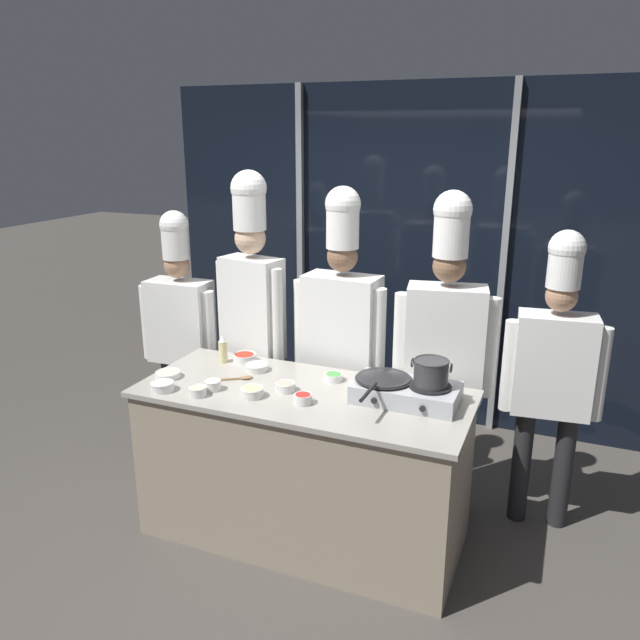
% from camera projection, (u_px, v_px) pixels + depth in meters
% --- Properties ---
extents(ground_plane, '(24.00, 24.00, 0.00)m').
position_uv_depth(ground_plane, '(304.00, 532.00, 3.78)').
color(ground_plane, '#47423D').
extents(window_wall_back, '(3.96, 0.09, 2.70)m').
position_uv_depth(window_wall_back, '(397.00, 257.00, 5.06)').
color(window_wall_back, black).
rests_on(window_wall_back, ground_plane).
extents(demo_counter, '(1.89, 0.81, 0.93)m').
position_uv_depth(demo_counter, '(304.00, 464.00, 3.65)').
color(demo_counter, gray).
rests_on(demo_counter, ground_plane).
extents(portable_stove, '(0.56, 0.33, 0.11)m').
position_uv_depth(portable_stove, '(406.00, 392.00, 3.37)').
color(portable_stove, '#B2B5BA').
rests_on(portable_stove, demo_counter).
extents(frying_pan, '(0.32, 0.54, 0.04)m').
position_uv_depth(frying_pan, '(383.00, 376.00, 3.39)').
color(frying_pan, '#232326').
rests_on(frying_pan, portable_stove).
extents(stock_pot, '(0.21, 0.19, 0.14)m').
position_uv_depth(stock_pot, '(431.00, 372.00, 3.28)').
color(stock_pot, '#333335').
rests_on(stock_pot, portable_stove).
extents(squeeze_bottle_oil, '(0.06, 0.06, 0.18)m').
position_uv_depth(squeeze_bottle_oil, '(223.00, 349.00, 3.93)').
color(squeeze_bottle_oil, beige).
rests_on(squeeze_bottle_oil, demo_counter).
extents(prep_bowl_noodles, '(0.15, 0.15, 0.04)m').
position_uv_depth(prep_bowl_noodles, '(168.00, 374.00, 3.70)').
color(prep_bowl_noodles, white).
rests_on(prep_bowl_noodles, demo_counter).
extents(prep_bowl_bell_pepper, '(0.10, 0.10, 0.05)m').
position_uv_depth(prep_bowl_bell_pepper, '(303.00, 398.00, 3.35)').
color(prep_bowl_bell_pepper, white).
rests_on(prep_bowl_bell_pepper, demo_counter).
extents(prep_bowl_chicken, '(0.10, 0.10, 0.05)m').
position_uv_depth(prep_bowl_chicken, '(198.00, 391.00, 3.44)').
color(prep_bowl_chicken, white).
rests_on(prep_bowl_chicken, demo_counter).
extents(prep_bowl_bean_sprouts, '(0.13, 0.13, 0.05)m').
position_uv_depth(prep_bowl_bean_sprouts, '(162.00, 386.00, 3.51)').
color(prep_bowl_bean_sprouts, white).
rests_on(prep_bowl_bean_sprouts, demo_counter).
extents(prep_bowl_rice, '(0.10, 0.10, 0.06)m').
position_uv_depth(prep_bowl_rice, '(213.00, 384.00, 3.52)').
color(prep_bowl_rice, white).
rests_on(prep_bowl_rice, demo_counter).
extents(prep_bowl_ginger, '(0.13, 0.13, 0.05)m').
position_uv_depth(prep_bowl_ginger, '(252.00, 392.00, 3.43)').
color(prep_bowl_ginger, white).
rests_on(prep_bowl_ginger, demo_counter).
extents(prep_bowl_onion, '(0.14, 0.14, 0.04)m').
position_uv_depth(prep_bowl_onion, '(256.00, 367.00, 3.81)').
color(prep_bowl_onion, white).
rests_on(prep_bowl_onion, demo_counter).
extents(prep_bowl_shrimp, '(0.11, 0.11, 0.05)m').
position_uv_depth(prep_bowl_shrimp, '(285.00, 386.00, 3.51)').
color(prep_bowl_shrimp, white).
rests_on(prep_bowl_shrimp, demo_counter).
extents(prep_bowl_chili_flakes, '(0.15, 0.15, 0.05)m').
position_uv_depth(prep_bowl_chili_flakes, '(245.00, 357.00, 3.96)').
color(prep_bowl_chili_flakes, white).
rests_on(prep_bowl_chili_flakes, demo_counter).
extents(prep_bowl_scallions, '(0.11, 0.11, 0.04)m').
position_uv_depth(prep_bowl_scallions, '(334.00, 377.00, 3.65)').
color(prep_bowl_scallions, white).
rests_on(prep_bowl_scallions, demo_counter).
extents(serving_spoon_slotted, '(0.22, 0.16, 0.02)m').
position_uv_depth(serving_spoon_slotted, '(241.00, 378.00, 3.68)').
color(serving_spoon_slotted, olive).
rests_on(serving_spoon_slotted, demo_counter).
extents(chef_head, '(0.60, 0.25, 1.82)m').
position_uv_depth(chef_head, '(180.00, 323.00, 4.46)').
color(chef_head, '#232326').
rests_on(chef_head, ground_plane).
extents(chef_sous, '(0.53, 0.28, 2.10)m').
position_uv_depth(chef_sous, '(252.00, 300.00, 4.15)').
color(chef_sous, '#2D3856').
rests_on(chef_sous, ground_plane).
extents(chef_line, '(0.63, 0.27, 2.02)m').
position_uv_depth(chef_line, '(341.00, 326.00, 3.99)').
color(chef_line, '#4C4C51').
rests_on(chef_line, ground_plane).
extents(chef_pastry, '(0.60, 0.32, 2.02)m').
position_uv_depth(chef_pastry, '(445.00, 338.00, 3.72)').
color(chef_pastry, '#4C4C51').
rests_on(chef_pastry, ground_plane).
extents(chef_apprentice, '(0.57, 0.27, 1.82)m').
position_uv_depth(chef_apprentice, '(553.00, 366.00, 3.60)').
color(chef_apprentice, '#232326').
rests_on(chef_apprentice, ground_plane).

